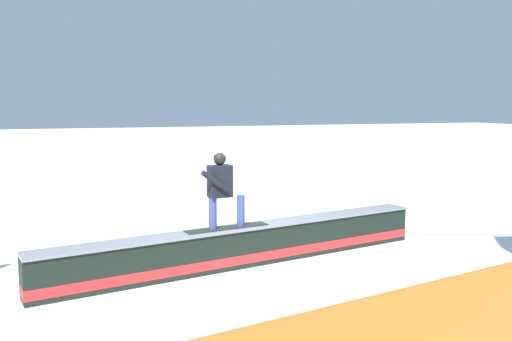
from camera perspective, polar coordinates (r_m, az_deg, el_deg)
The scene contains 3 objects.
ground_plane at distance 10.00m, azimuth -1.02°, elevation -9.92°, with size 120.00×120.00×0.00m, color white.
grind_box at distance 9.91m, azimuth -1.02°, elevation -8.10°, with size 7.60×1.93×0.72m.
snowboarder at distance 9.45m, azimuth -3.66°, elevation -1.92°, with size 1.58×0.55×1.36m.
Camera 1 is at (3.14, 9.04, 2.92)m, focal length 37.68 mm.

